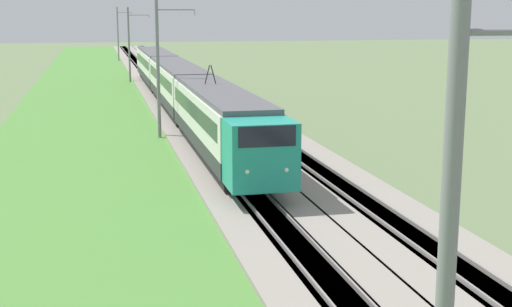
# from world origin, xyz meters

# --- Properties ---
(ballast_main) EXTENTS (240.00, 4.40, 0.30)m
(ballast_main) POSITION_xyz_m (50.00, 0.00, 0.15)
(ballast_main) COLOR gray
(ballast_main) RESTS_ON ground
(ballast_adjacent) EXTENTS (240.00, 4.40, 0.30)m
(ballast_adjacent) POSITION_xyz_m (50.00, -4.30, 0.15)
(ballast_adjacent) COLOR gray
(ballast_adjacent) RESTS_ON ground
(track_main) EXTENTS (240.00, 1.57, 0.45)m
(track_main) POSITION_xyz_m (50.00, 0.00, 0.16)
(track_main) COLOR #4C4238
(track_main) RESTS_ON ground
(track_adjacent) EXTENTS (240.00, 1.57, 0.45)m
(track_adjacent) POSITION_xyz_m (50.00, -4.30, 0.16)
(track_adjacent) COLOR #4C4238
(track_adjacent) RESTS_ON ground
(grass_verge) EXTENTS (240.00, 12.17, 0.12)m
(grass_verge) POSITION_xyz_m (50.00, 7.11, 0.06)
(grass_verge) COLOR #4C8438
(grass_verge) RESTS_ON ground
(passenger_train) EXTENTS (62.09, 2.92, 5.10)m
(passenger_train) POSITION_xyz_m (55.98, 0.00, 2.39)
(passenger_train) COLOR teal
(passenger_train) RESTS_ON ground
(catenary_mast_mid) EXTENTS (0.22, 2.56, 9.13)m
(catenary_mast_mid) POSITION_xyz_m (43.67, 2.51, 4.71)
(catenary_mast_mid) COLOR slate
(catenary_mast_mid) RESTS_ON ground
(catenary_mast_far) EXTENTS (0.22, 2.56, 8.67)m
(catenary_mast_far) POSITION_xyz_m (82.18, 2.51, 4.48)
(catenary_mast_far) COLOR slate
(catenary_mast_far) RESTS_ON ground
(catenary_mast_distant) EXTENTS (0.22, 2.56, 8.99)m
(catenary_mast_distant) POSITION_xyz_m (120.68, 2.51, 4.64)
(catenary_mast_distant) COLOR slate
(catenary_mast_distant) RESTS_ON ground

